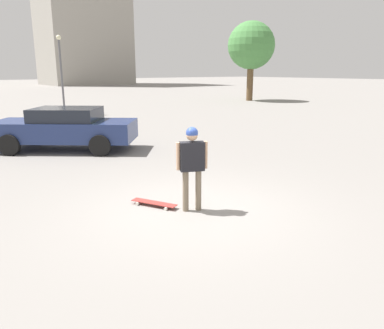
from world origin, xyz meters
TOP-DOWN VIEW (x-y plane):
  - ground_plane at (0.00, 0.00)m, footprint 220.00×220.00m
  - person at (0.00, 0.00)m, footprint 0.54×0.37m
  - skateboard at (-0.46, 0.62)m, footprint 0.60×0.94m
  - car_parked_near at (0.02, 6.99)m, footprint 4.69×4.28m
  - tree_distant at (20.10, 18.10)m, footprint 3.99×3.99m
  - lamp_post at (3.61, 17.57)m, footprint 0.28×0.28m

SIDE VIEW (x-z plane):
  - ground_plane at x=0.00m, z-range 0.00..0.00m
  - skateboard at x=-0.46m, z-range 0.03..0.10m
  - car_parked_near at x=0.02m, z-range 0.04..1.44m
  - person at x=0.00m, z-range 0.21..1.80m
  - lamp_post at x=3.61m, z-range 0.46..5.04m
  - tree_distant at x=20.10m, z-range 1.28..7.92m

